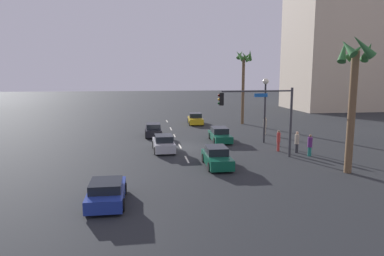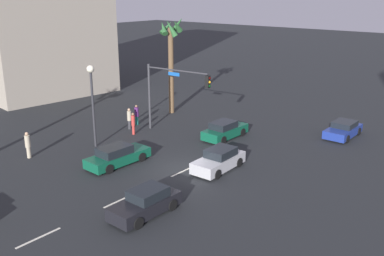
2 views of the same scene
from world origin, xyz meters
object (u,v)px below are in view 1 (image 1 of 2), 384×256
object	(u,v)px
pedestrian_3	(297,142)
building_2	(339,49)
car_2	(153,130)
car_5	(220,135)
car_1	(107,192)
car_3	(217,157)
palm_tree_1	(354,79)
traffic_signal	(265,110)
pedestrian_2	(310,145)
palm_tree_0	(244,69)
car_4	(164,144)
streetlamp	(265,98)
pedestrian_0	(265,125)
car_0	(195,119)
pedestrian_1	(279,140)

from	to	relation	value
pedestrian_3	building_2	distance (m)	43.94
car_2	car_5	distance (m)	7.50
car_1	car_3	distance (m)	9.74
palm_tree_1	building_2	bearing A→B (deg)	150.74
car_3	traffic_signal	distance (m)	5.65
car_2	traffic_signal	size ratio (longest dim) A/B	0.66
pedestrian_2	car_3	bearing A→B (deg)	-76.35
car_3	palm_tree_0	bearing A→B (deg)	158.91
pedestrian_2	palm_tree_0	size ratio (longest dim) A/B	0.18
car_2	pedestrian_2	size ratio (longest dim) A/B	2.28
traffic_signal	pedestrian_3	world-z (taller)	traffic_signal
car_5	traffic_signal	size ratio (longest dim) A/B	0.75
car_3	car_4	bearing A→B (deg)	-147.56
streetlamp	pedestrian_0	distance (m)	5.95
car_0	pedestrian_1	bearing A→B (deg)	14.92
palm_tree_1	pedestrian_2	bearing A→B (deg)	-176.90
car_3	pedestrian_0	distance (m)	15.01
streetlamp	pedestrian_1	xyz separation A→B (m)	(3.89, -0.07, -3.38)
car_3	car_2	bearing A→B (deg)	-162.07
car_5	building_2	world-z (taller)	building_2
car_3	pedestrian_3	distance (m)	8.40
pedestrian_3	car_1	bearing A→B (deg)	-56.63
car_5	pedestrian_2	size ratio (longest dim) A/B	2.60
car_2	pedestrian_2	distance (m)	16.64
car_5	pedestrian_1	world-z (taller)	pedestrian_1
car_4	palm_tree_1	size ratio (longest dim) A/B	0.45
car_3	car_5	bearing A→B (deg)	166.09
car_3	streetlamp	xyz separation A→B (m)	(-8.00, 6.44, 3.73)
car_4	car_1	bearing A→B (deg)	-16.93
pedestrian_0	pedestrian_3	size ratio (longest dim) A/B	1.04
car_2	palm_tree_0	world-z (taller)	palm_tree_0
car_0	car_4	distance (m)	16.92
car_1	car_2	distance (m)	19.79
car_1	pedestrian_3	size ratio (longest dim) A/B	2.20
car_4	pedestrian_1	distance (m)	10.04
traffic_signal	streetlamp	world-z (taller)	streetlamp
pedestrian_1	building_2	distance (m)	44.07
streetlamp	building_2	distance (m)	40.33
pedestrian_0	palm_tree_1	distance (m)	16.46
traffic_signal	pedestrian_0	distance (m)	11.81
car_1	car_2	xyz separation A→B (m)	(-19.56, 3.02, 0.06)
streetlamp	pedestrian_3	distance (m)	5.92
traffic_signal	pedestrian_2	world-z (taller)	traffic_signal
traffic_signal	pedestrian_2	distance (m)	4.96
car_2	pedestrian_3	world-z (taller)	pedestrian_3
car_0	traffic_signal	size ratio (longest dim) A/B	0.68
car_1	car_2	world-z (taller)	car_2
car_4	building_2	xyz separation A→B (m)	(-33.00, 35.33, 10.68)
traffic_signal	pedestrian_1	bearing A→B (deg)	136.92
car_4	pedestrian_3	world-z (taller)	pedestrian_3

